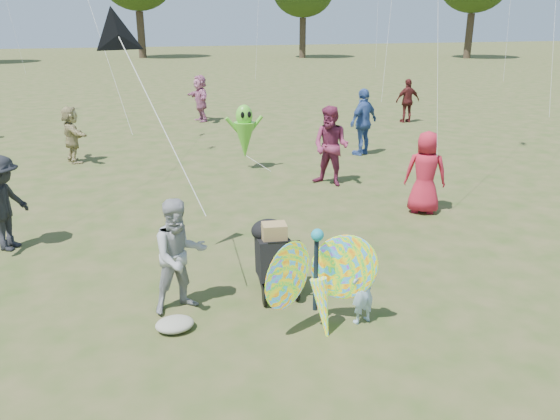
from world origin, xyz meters
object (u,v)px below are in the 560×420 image
(alien_kite, at_px, (245,134))
(adult_man, at_px, (180,256))
(child_girl, at_px, (363,290))
(crowd_d, at_px, (72,135))
(crowd_j, at_px, (200,98))
(jogging_stroller, at_px, (272,252))
(crowd_b, at_px, (4,203))
(crowd_a, at_px, (425,173))
(crowd_c, at_px, (363,122))
(crowd_h, at_px, (408,101))
(butterfly_kite, at_px, (319,283))
(crowd_e, at_px, (331,146))

(alien_kite, bearing_deg, adult_man, -111.18)
(child_girl, bearing_deg, crowd_d, -82.03)
(crowd_j, relative_size, jogging_stroller, 1.65)
(crowd_b, relative_size, crowd_j, 0.93)
(crowd_a, relative_size, crowd_j, 0.95)
(adult_man, distance_m, crowd_b, 3.99)
(crowd_c, xyz_separation_m, alien_kite, (-3.75, -0.60, -0.00))
(crowd_b, xyz_separation_m, crowd_h, (13.08, 8.91, 0.00))
(crowd_b, relative_size, butterfly_kite, 0.96)
(crowd_h, bearing_deg, crowd_j, -17.32)
(crowd_h, distance_m, jogging_stroller, 14.96)
(crowd_a, height_order, crowd_d, crowd_a)
(crowd_c, bearing_deg, crowd_e, 23.87)
(child_girl, relative_size, crowd_e, 0.50)
(butterfly_kite, height_order, alien_kite, alien_kite)
(adult_man, bearing_deg, crowd_d, 87.65)
(crowd_c, xyz_separation_m, crowd_d, (-8.15, 1.66, -0.18))
(crowd_d, bearing_deg, adult_man, 173.20)
(child_girl, xyz_separation_m, crowd_j, (0.69, 15.80, 0.42))
(alien_kite, bearing_deg, crowd_j, 88.55)
(crowd_d, height_order, jogging_stroller, crowd_d)
(child_girl, bearing_deg, crowd_a, -143.92)
(butterfly_kite, distance_m, alien_kite, 8.17)
(crowd_d, bearing_deg, crowd_j, -57.18)
(crowd_e, distance_m, butterfly_kite, 6.65)
(crowd_b, xyz_separation_m, jogging_stroller, (3.92, -2.92, -0.22))
(crowd_c, bearing_deg, crowd_j, -90.30)
(crowd_a, relative_size, crowd_c, 0.88)
(crowd_d, distance_m, alien_kite, 4.94)
(crowd_j, relative_size, alien_kite, 1.03)
(jogging_stroller, bearing_deg, crowd_c, 64.48)
(crowd_a, xyz_separation_m, crowd_c, (1.08, 5.08, 0.12))
(child_girl, height_order, crowd_h, crowd_h)
(crowd_a, relative_size, alien_kite, 0.98)
(crowd_b, distance_m, jogging_stroller, 4.89)
(crowd_c, bearing_deg, crowd_b, -0.21)
(crowd_d, height_order, alien_kite, alien_kite)
(crowd_b, height_order, butterfly_kite, crowd_b)
(child_girl, distance_m, crowd_a, 4.82)
(adult_man, bearing_deg, crowd_b, 117.26)
(child_girl, xyz_separation_m, crowd_c, (4.25, 8.68, 0.50))
(adult_man, bearing_deg, crowd_j, 66.16)
(crowd_b, height_order, crowd_c, crowd_c)
(alien_kite, bearing_deg, butterfly_kite, -97.92)
(crowd_a, relative_size, butterfly_kite, 0.98)
(crowd_e, relative_size, crowd_j, 1.06)
(crowd_c, bearing_deg, crowd_h, -159.66)
(crowd_h, relative_size, jogging_stroller, 1.53)
(crowd_b, relative_size, crowd_e, 0.88)
(butterfly_kite, bearing_deg, crowd_d, 107.54)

